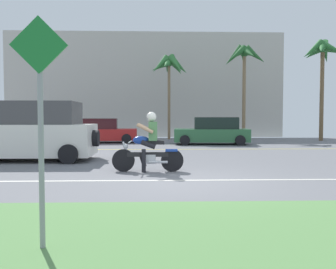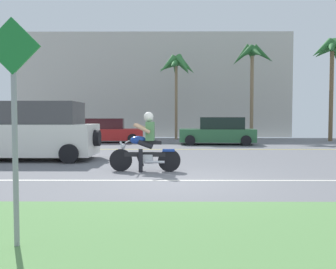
{
  "view_description": "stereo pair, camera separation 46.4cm",
  "coord_description": "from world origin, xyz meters",
  "px_view_note": "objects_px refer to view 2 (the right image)",
  "views": [
    {
      "loc": [
        -0.66,
        -8.22,
        1.5
      ],
      "look_at": [
        -0.27,
        3.66,
        0.94
      ],
      "focal_mm": 38.03,
      "sensor_mm": 36.0,
      "label": 1
    },
    {
      "loc": [
        -0.2,
        -8.23,
        1.5
      ],
      "look_at": [
        -0.27,
        3.66,
        0.94
      ],
      "focal_mm": 38.03,
      "sensor_mm": 36.0,
      "label": 2
    }
  ],
  "objects_px": {
    "palm_tree_1": "(252,59)",
    "palm_tree_2": "(333,54)",
    "parked_car_0": "(9,132)",
    "suv_nearby": "(33,132)",
    "parked_car_2": "(218,132)",
    "street_sign": "(14,111)",
    "parked_car_1": "(106,131)",
    "motorcyclist": "(146,146)",
    "palm_tree_0": "(177,67)"
  },
  "relations": [
    {
      "from": "suv_nearby",
      "to": "parked_car_1",
      "type": "relative_size",
      "value": 1.04
    },
    {
      "from": "suv_nearby",
      "to": "palm_tree_1",
      "type": "distance_m",
      "value": 16.15
    },
    {
      "from": "motorcyclist",
      "to": "parked_car_1",
      "type": "xyz_separation_m",
      "value": [
        -3.2,
        11.55,
        -0.02
      ]
    },
    {
      "from": "parked_car_1",
      "to": "palm_tree_1",
      "type": "height_order",
      "value": "palm_tree_1"
    },
    {
      "from": "palm_tree_0",
      "to": "palm_tree_1",
      "type": "distance_m",
      "value": 5.09
    },
    {
      "from": "palm_tree_0",
      "to": "palm_tree_1",
      "type": "relative_size",
      "value": 0.89
    },
    {
      "from": "motorcyclist",
      "to": "palm_tree_2",
      "type": "height_order",
      "value": "palm_tree_2"
    },
    {
      "from": "parked_car_0",
      "to": "parked_car_2",
      "type": "height_order",
      "value": "parked_car_2"
    },
    {
      "from": "suv_nearby",
      "to": "palm_tree_0",
      "type": "xyz_separation_m",
      "value": [
        5.31,
        11.93,
        3.95
      ]
    },
    {
      "from": "palm_tree_1",
      "to": "palm_tree_2",
      "type": "xyz_separation_m",
      "value": [
        4.84,
        -1.33,
        0.09
      ]
    },
    {
      "from": "palm_tree_2",
      "to": "parked_car_1",
      "type": "bearing_deg",
      "value": -174.33
    },
    {
      "from": "motorcyclist",
      "to": "parked_car_1",
      "type": "distance_m",
      "value": 11.99
    },
    {
      "from": "parked_car_0",
      "to": "palm_tree_2",
      "type": "xyz_separation_m",
      "value": [
        19.35,
        2.95,
        4.89
      ]
    },
    {
      "from": "palm_tree_1",
      "to": "parked_car_2",
      "type": "bearing_deg",
      "value": -123.22
    },
    {
      "from": "parked_car_2",
      "to": "palm_tree_1",
      "type": "xyz_separation_m",
      "value": [
        2.78,
        4.24,
        4.77
      ]
    },
    {
      "from": "parked_car_2",
      "to": "palm_tree_0",
      "type": "relative_size",
      "value": 0.73
    },
    {
      "from": "parked_car_2",
      "to": "suv_nearby",
      "type": "bearing_deg",
      "value": -136.04
    },
    {
      "from": "parked_car_1",
      "to": "palm_tree_2",
      "type": "xyz_separation_m",
      "value": [
        14.21,
        1.41,
        4.88
      ]
    },
    {
      "from": "parked_car_1",
      "to": "suv_nearby",
      "type": "bearing_deg",
      "value": -96.36
    },
    {
      "from": "palm_tree_1",
      "to": "palm_tree_2",
      "type": "relative_size",
      "value": 0.98
    },
    {
      "from": "parked_car_2",
      "to": "palm_tree_1",
      "type": "distance_m",
      "value": 6.96
    },
    {
      "from": "palm_tree_0",
      "to": "parked_car_0",
      "type": "bearing_deg",
      "value": -153.76
    },
    {
      "from": "motorcyclist",
      "to": "parked_car_2",
      "type": "xyz_separation_m",
      "value": [
        3.4,
        10.05,
        0.01
      ]
    },
    {
      "from": "parked_car_1",
      "to": "motorcyclist",
      "type": "bearing_deg",
      "value": -74.54
    },
    {
      "from": "motorcyclist",
      "to": "parked_car_2",
      "type": "distance_m",
      "value": 10.61
    },
    {
      "from": "parked_car_0",
      "to": "street_sign",
      "type": "height_order",
      "value": "street_sign"
    },
    {
      "from": "parked_car_2",
      "to": "parked_car_0",
      "type": "bearing_deg",
      "value": -179.79
    },
    {
      "from": "parked_car_1",
      "to": "parked_car_2",
      "type": "distance_m",
      "value": 6.76
    },
    {
      "from": "motorcyclist",
      "to": "street_sign",
      "type": "distance_m",
      "value": 6.08
    },
    {
      "from": "palm_tree_1",
      "to": "parked_car_0",
      "type": "bearing_deg",
      "value": -163.55
    },
    {
      "from": "palm_tree_1",
      "to": "street_sign",
      "type": "distance_m",
      "value": 21.82
    },
    {
      "from": "parked_car_1",
      "to": "parked_car_2",
      "type": "height_order",
      "value": "parked_car_2"
    },
    {
      "from": "parked_car_2",
      "to": "street_sign",
      "type": "distance_m",
      "value": 16.6
    },
    {
      "from": "suv_nearby",
      "to": "street_sign",
      "type": "distance_m",
      "value": 9.24
    },
    {
      "from": "motorcyclist",
      "to": "suv_nearby",
      "type": "height_order",
      "value": "suv_nearby"
    },
    {
      "from": "palm_tree_0",
      "to": "parked_car_2",
      "type": "bearing_deg",
      "value": -63.93
    },
    {
      "from": "suv_nearby",
      "to": "palm_tree_1",
      "type": "xyz_separation_m",
      "value": [
        10.36,
        11.55,
        4.48
      ]
    },
    {
      "from": "palm_tree_0",
      "to": "street_sign",
      "type": "relative_size",
      "value": 2.24
    },
    {
      "from": "parked_car_1",
      "to": "street_sign",
      "type": "distance_m",
      "value": 17.63
    },
    {
      "from": "motorcyclist",
      "to": "parked_car_0",
      "type": "distance_m",
      "value": 13.03
    },
    {
      "from": "parked_car_0",
      "to": "suv_nearby",
      "type": "bearing_deg",
      "value": -60.18
    },
    {
      "from": "palm_tree_2",
      "to": "parked_car_2",
      "type": "bearing_deg",
      "value": -159.08
    },
    {
      "from": "parked_car_1",
      "to": "street_sign",
      "type": "relative_size",
      "value": 1.71
    },
    {
      "from": "suv_nearby",
      "to": "parked_car_1",
      "type": "distance_m",
      "value": 8.87
    },
    {
      "from": "parked_car_0",
      "to": "palm_tree_2",
      "type": "relative_size",
      "value": 0.68
    },
    {
      "from": "palm_tree_2",
      "to": "suv_nearby",
      "type": "bearing_deg",
      "value": -146.07
    },
    {
      "from": "motorcyclist",
      "to": "palm_tree_1",
      "type": "relative_size",
      "value": 0.31
    },
    {
      "from": "suv_nearby",
      "to": "street_sign",
      "type": "xyz_separation_m",
      "value": [
        3.13,
        -8.67,
        0.58
      ]
    },
    {
      "from": "motorcyclist",
      "to": "parked_car_0",
      "type": "height_order",
      "value": "motorcyclist"
    },
    {
      "from": "motorcyclist",
      "to": "suv_nearby",
      "type": "relative_size",
      "value": 0.43
    }
  ]
}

